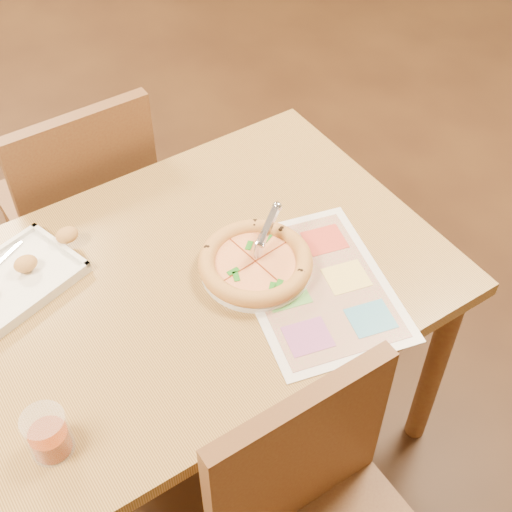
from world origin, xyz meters
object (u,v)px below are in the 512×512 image
chair_far (81,192)px  glass_tumbler (48,436)px  menu (317,286)px  pizza (255,262)px  dining_table (177,307)px  pizza_cutter (266,231)px  plate (256,268)px  appetizer_tray (15,280)px

chair_far → glass_tumbler: (-0.40, -0.84, 0.20)m
menu → glass_tumbler: bearing=-175.9°
pizza → glass_tumbler: size_ratio=2.56×
pizza → menu: (0.09, -0.12, -0.03)m
dining_table → pizza_cutter: size_ratio=10.57×
pizza_cutter → glass_tumbler: pizza_cutter is taller
pizza_cutter → menu: size_ratio=0.27×
pizza → chair_far: bearing=105.7°
pizza → glass_tumbler: (-0.59, -0.17, 0.02)m
dining_table → pizza: pizza is taller
glass_tumbler → plate: bearing=16.3°
dining_table → glass_tumbler: size_ratio=12.04×
menu → chair_far: bearing=109.5°
dining_table → glass_tumbler: (-0.40, -0.24, 0.13)m
glass_tumbler → chair_far: bearing=64.4°
appetizer_tray → plate: bearing=-29.0°
pizza_cutter → menu: 0.18m
pizza_cutter → appetizer_tray: bearing=123.0°
dining_table → appetizer_tray: appetizer_tray is taller
dining_table → glass_tumbler: bearing=-149.1°
pizza_cutter → glass_tumbler: 0.68m
dining_table → chair_far: (-0.00, 0.60, -0.07)m
pizza → glass_tumbler: bearing=-163.7°
plate → chair_far: bearing=105.8°
chair_far → pizza: chair_far is taller
dining_table → appetizer_tray: (-0.31, 0.21, 0.10)m
pizza_cutter → appetizer_tray: pizza_cutter is taller
dining_table → pizza: 0.23m
chair_far → pizza_cutter: chair_far is taller
plate → pizza_cutter: (0.05, 0.03, 0.07)m
plate → appetizer_tray: size_ratio=0.72×
pizza → menu: size_ratio=0.60×
plate → menu: plate is taller
pizza_cutter → appetizer_tray: (-0.55, 0.25, -0.07)m
plate → appetizer_tray: (-0.50, 0.28, 0.01)m
dining_table → pizza_cutter: pizza_cutter is taller
dining_table → pizza_cutter: (0.24, -0.04, 0.17)m
pizza → menu: pizza is taller
chair_far → appetizer_tray: chair_far is taller
chair_far → menu: (0.28, -0.79, 0.16)m
pizza → pizza_cutter: size_ratio=2.25×
appetizer_tray → glass_tumbler: (-0.09, -0.45, 0.03)m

